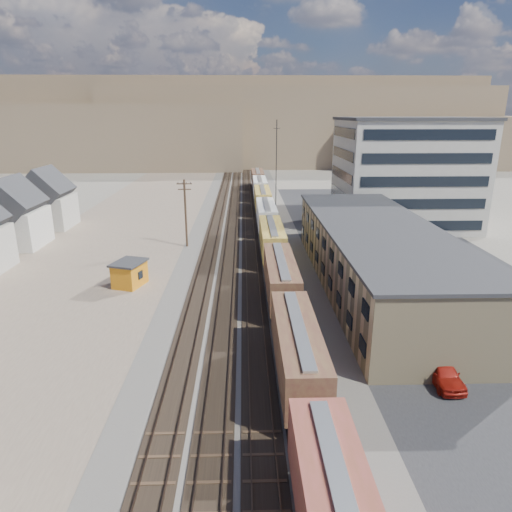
{
  "coord_description": "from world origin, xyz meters",
  "views": [
    {
      "loc": [
        -0.03,
        -23.76,
        19.09
      ],
      "look_at": [
        1.41,
        27.46,
        3.0
      ],
      "focal_mm": 32.0,
      "sensor_mm": 36.0,
      "label": 1
    }
  ],
  "objects_px": {
    "maintenance_shed": "(130,273)",
    "parked_car_blue": "(393,222)",
    "freight_train": "(269,225)",
    "parked_car_red": "(443,373)",
    "utility_pole_north": "(186,212)"
  },
  "relations": [
    {
      "from": "utility_pole_north",
      "to": "parked_car_red",
      "type": "relative_size",
      "value": 2.06
    },
    {
      "from": "maintenance_shed",
      "to": "parked_car_red",
      "type": "xyz_separation_m",
      "value": [
        27.75,
        -20.72,
        -0.67
      ]
    },
    {
      "from": "parked_car_red",
      "to": "maintenance_shed",
      "type": "bearing_deg",
      "value": 142.93
    },
    {
      "from": "maintenance_shed",
      "to": "parked_car_blue",
      "type": "relative_size",
      "value": 0.96
    },
    {
      "from": "maintenance_shed",
      "to": "parked_car_red",
      "type": "relative_size",
      "value": 0.98
    },
    {
      "from": "freight_train",
      "to": "maintenance_shed",
      "type": "xyz_separation_m",
      "value": [
        -16.99,
        -17.59,
        -1.29
      ]
    },
    {
      "from": "utility_pole_north",
      "to": "parked_car_red",
      "type": "distance_m",
      "value": 43.61
    },
    {
      "from": "maintenance_shed",
      "to": "parked_car_blue",
      "type": "bearing_deg",
      "value": 35.45
    },
    {
      "from": "utility_pole_north",
      "to": "maintenance_shed",
      "type": "xyz_separation_m",
      "value": [
        -4.69,
        -16.02,
        -3.8
      ]
    },
    {
      "from": "freight_train",
      "to": "parked_car_red",
      "type": "xyz_separation_m",
      "value": [
        10.77,
        -38.31,
        -1.97
      ]
    },
    {
      "from": "freight_train",
      "to": "parked_car_red",
      "type": "distance_m",
      "value": 39.85
    },
    {
      "from": "utility_pole_north",
      "to": "parked_car_red",
      "type": "xyz_separation_m",
      "value": [
        23.07,
        -36.74,
        -4.47
      ]
    },
    {
      "from": "maintenance_shed",
      "to": "parked_car_red",
      "type": "bearing_deg",
      "value": -36.74
    },
    {
      "from": "freight_train",
      "to": "maintenance_shed",
      "type": "bearing_deg",
      "value": -133.99
    },
    {
      "from": "parked_car_blue",
      "to": "parked_car_red",
      "type": "bearing_deg",
      "value": -149.4
    }
  ]
}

